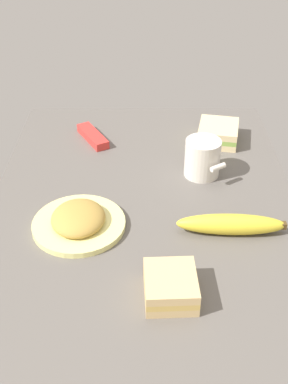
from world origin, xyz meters
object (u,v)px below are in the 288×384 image
at_px(coffee_mug_black, 202,158).
at_px(snack_bar, 93,136).
at_px(sandwich_side, 218,133).
at_px(banana, 231,224).
at_px(plate_of_food, 79,221).
at_px(sandwich_main, 171,286).

relative_size(coffee_mug_black, snack_bar, 0.81).
height_order(sandwich_side, banana, sandwich_side).
bearing_deg(coffee_mug_black, banana, 9.98).
relative_size(plate_of_food, banana, 0.87).
distance_m(coffee_mug_black, banana, 0.21).
bearing_deg(sandwich_main, coffee_mug_black, 166.66).
height_order(plate_of_food, coffee_mug_black, coffee_mug_black).
bearing_deg(banana, snack_bar, -140.84).
bearing_deg(snack_bar, plate_of_food, -29.03).
height_order(coffee_mug_black, banana, coffee_mug_black).
xyz_separation_m(coffee_mug_black, sandwich_side, (-0.15, 0.06, -0.02)).
relative_size(plate_of_food, sandwich_side, 1.49).
height_order(coffee_mug_black, snack_bar, coffee_mug_black).
height_order(plate_of_food, banana, same).
xyz_separation_m(plate_of_food, coffee_mug_black, (-0.19, 0.26, 0.03)).
bearing_deg(sandwich_side, sandwich_main, -15.35).
bearing_deg(sandwich_side, banana, -3.19).
relative_size(plate_of_food, coffee_mug_black, 1.83).
distance_m(plate_of_food, sandwich_main, 0.25).
height_order(plate_of_food, sandwich_side, sandwich_side).
height_order(plate_of_food, snack_bar, plate_of_food).
bearing_deg(coffee_mug_black, sandwich_main, -13.34).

